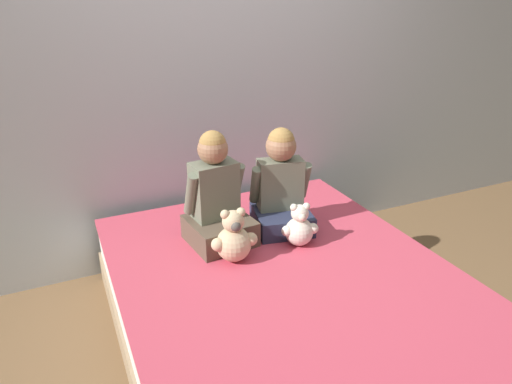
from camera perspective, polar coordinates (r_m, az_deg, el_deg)
name	(u,v)px	position (r m, az deg, el deg)	size (l,w,h in m)	color
ground_plane	(287,344)	(2.50, 3.84, -18.38)	(14.00, 14.00, 0.00)	brown
wall_behind_bed	(207,68)	(2.90, -6.12, 15.17)	(8.00, 0.06, 2.50)	silver
bed	(288,310)	(2.36, 3.99, -14.56)	(1.59, 2.00, 0.43)	#997F60
child_on_left	(216,199)	(2.42, -4.97, -0.87)	(0.36, 0.36, 0.61)	brown
child_on_right	(281,187)	(2.56, 3.14, 0.67)	(0.37, 0.37, 0.58)	#282D47
teddy_bear_held_by_left_child	(234,239)	(2.28, -2.81, -5.89)	(0.24, 0.18, 0.28)	#D1B78E
teddy_bear_held_by_right_child	(299,227)	(2.44, 5.44, -4.44)	(0.20, 0.15, 0.24)	silver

